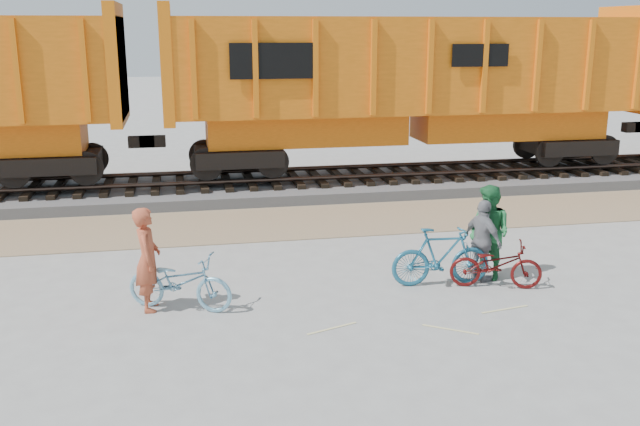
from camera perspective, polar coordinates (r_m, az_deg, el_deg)
The scene contains 11 objects.
ground at distance 12.23m, azimuth 4.80°, elevation -7.34°, with size 120.00×120.00×0.00m, color #9E9E99.
gravel_strip at distance 17.30m, azimuth -0.19°, elevation -0.63°, with size 120.00×3.00×0.02m, color #9C8061.
ballast_bed at distance 20.62m, azimuth -2.05°, elevation 2.26°, with size 120.00×4.00×0.30m, color slate.
track at distance 20.55m, azimuth -2.06°, elevation 3.14°, with size 120.00×2.60×0.24m.
hopper_car_center at distance 21.01m, azimuth 7.28°, elevation 10.26°, with size 14.00×3.13×4.65m.
bicycle_blue at distance 12.08m, azimuth -11.15°, elevation -5.43°, with size 0.63×1.82×0.96m, color #71ACCA.
bicycle_teal at distance 13.09m, azimuth 9.65°, elevation -3.46°, with size 0.51×1.81×1.09m, color #1F5F7D.
bicycle_maroon at distance 13.22m, azimuth 13.89°, elevation -4.04°, with size 0.57×1.63×0.86m, color #520D0C.
person_solo at distance 12.06m, azimuth -13.63°, elevation -3.61°, with size 0.64×0.42×1.75m, color #AD482C.
person_man at distance 13.55m, azimuth 13.37°, elevation -1.54°, with size 0.86×0.67×1.77m, color #226C38.
person_woman at distance 13.42m, azimuth 12.88°, elevation -2.18°, with size 0.90×0.37×1.54m, color gray.
Camera 1 is at (-3.19, -10.88, 4.56)m, focal length 40.00 mm.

